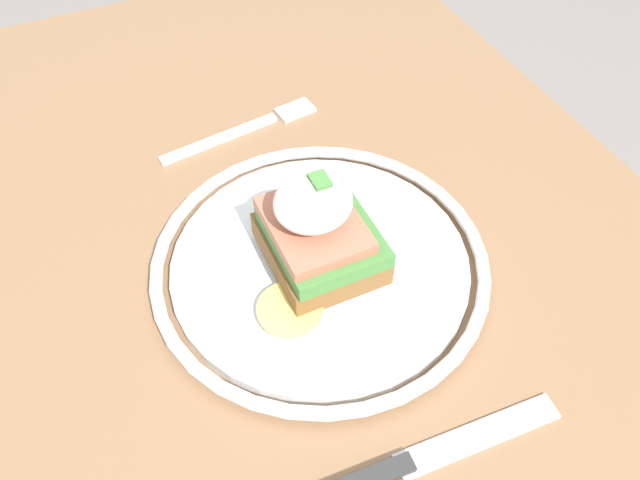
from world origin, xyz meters
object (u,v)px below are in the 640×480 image
(fork, at_px, (250,128))
(plate, at_px, (320,263))
(knife, at_px, (408,464))
(sandwich, at_px, (318,232))

(fork, bearing_deg, plate, -2.80)
(plate, bearing_deg, knife, -5.03)
(plate, distance_m, fork, 0.18)
(fork, bearing_deg, sandwich, -3.59)
(sandwich, xyz_separation_m, knife, (0.16, -0.01, -0.04))
(sandwich, xyz_separation_m, fork, (-0.18, 0.01, -0.04))
(sandwich, height_order, fork, sandwich)
(plate, xyz_separation_m, sandwich, (0.00, -0.00, 0.04))
(sandwich, relative_size, fork, 0.67)
(plate, bearing_deg, fork, 177.20)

